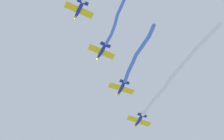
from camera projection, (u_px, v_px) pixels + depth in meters
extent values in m
ellipsoid|color=navy|center=(139.00, 120.00, 94.07)|extent=(3.90, 2.92, 0.84)
sphere|color=yellow|center=(135.00, 126.00, 95.10)|extent=(0.98, 0.98, 0.71)
ellipsoid|color=black|center=(138.00, 121.00, 94.60)|extent=(1.16, 1.02, 0.45)
cube|color=yellow|center=(139.00, 121.00, 94.06)|extent=(4.40, 5.77, 0.11)
cube|color=navy|center=(142.00, 115.00, 93.23)|extent=(1.92, 2.38, 0.09)
cube|color=yellow|center=(142.00, 114.00, 93.63)|extent=(0.84, 0.60, 1.15)
cylinder|color=white|center=(146.00, 110.00, 92.14)|extent=(3.05, 2.44, 0.90)
cylinder|color=white|center=(152.00, 102.00, 90.43)|extent=(3.07, 2.43, 1.20)
cylinder|color=white|center=(160.00, 93.00, 88.59)|extent=(3.14, 2.72, 1.28)
cylinder|color=white|center=(167.00, 83.00, 86.66)|extent=(3.49, 2.49, 1.04)
cylinder|color=white|center=(176.00, 72.00, 84.61)|extent=(3.46, 2.89, 1.30)
cylinder|color=white|center=(185.00, 62.00, 82.65)|extent=(3.07, 2.49, 1.23)
cylinder|color=white|center=(193.00, 53.00, 80.79)|extent=(3.05, 2.36, 1.43)
cylinder|color=white|center=(202.00, 43.00, 79.03)|extent=(2.98, 2.86, 1.00)
cylinder|color=white|center=(213.00, 31.00, 77.16)|extent=(3.42, 2.88, 1.41)
sphere|color=white|center=(143.00, 115.00, 92.96)|extent=(0.87, 0.87, 0.87)
sphere|color=white|center=(149.00, 106.00, 91.33)|extent=(0.87, 0.87, 0.87)
sphere|color=white|center=(156.00, 98.00, 89.53)|extent=(0.87, 0.87, 0.87)
sphere|color=white|center=(164.00, 89.00, 87.66)|extent=(0.87, 0.87, 0.87)
sphere|color=white|center=(171.00, 78.00, 85.66)|extent=(0.87, 0.87, 0.87)
sphere|color=white|center=(180.00, 67.00, 83.56)|extent=(0.87, 0.87, 0.87)
sphere|color=white|center=(189.00, 57.00, 81.75)|extent=(0.87, 0.87, 0.87)
sphere|color=white|center=(197.00, 48.00, 79.84)|extent=(0.87, 0.87, 0.87)
sphere|color=white|center=(208.00, 37.00, 78.23)|extent=(0.87, 0.87, 0.87)
sphere|color=white|center=(219.00, 25.00, 76.09)|extent=(0.87, 0.87, 0.87)
ellipsoid|color=navy|center=(122.00, 88.00, 88.67)|extent=(3.96, 2.80, 0.84)
sphere|color=yellow|center=(118.00, 94.00, 89.72)|extent=(0.98, 0.98, 0.71)
ellipsoid|color=black|center=(121.00, 89.00, 89.20)|extent=(1.17, 1.00, 0.45)
cube|color=yellow|center=(121.00, 89.00, 88.65)|extent=(4.22, 5.85, 0.11)
cube|color=navy|center=(125.00, 82.00, 87.81)|extent=(1.85, 2.40, 0.09)
cube|color=yellow|center=(124.00, 81.00, 88.21)|extent=(0.86, 0.57, 1.15)
cylinder|color=#4C75DB|center=(127.00, 77.00, 86.92)|extent=(2.68, 1.74, 1.02)
cylinder|color=#4C75DB|center=(130.00, 68.00, 85.67)|extent=(2.40, 1.82, 0.84)
cylinder|color=#4C75DB|center=(134.00, 59.00, 84.41)|extent=(2.61, 1.86, 0.93)
cylinder|color=#4C75DB|center=(139.00, 50.00, 83.17)|extent=(2.50, 2.21, 0.90)
cylinder|color=#4C75DB|center=(146.00, 41.00, 81.80)|extent=(2.78, 2.29, 0.97)
cylinder|color=#4C75DB|center=(151.00, 31.00, 80.46)|extent=(2.69, 1.92, 1.11)
sphere|color=#4C75DB|center=(125.00, 81.00, 87.54)|extent=(0.81, 0.81, 0.81)
sphere|color=#4C75DB|center=(128.00, 72.00, 86.30)|extent=(0.81, 0.81, 0.81)
sphere|color=#4C75DB|center=(132.00, 64.00, 85.04)|extent=(0.81, 0.81, 0.81)
sphere|color=#4C75DB|center=(136.00, 55.00, 83.77)|extent=(0.81, 0.81, 0.81)
sphere|color=#4C75DB|center=(142.00, 46.00, 82.57)|extent=(0.81, 0.81, 0.81)
sphere|color=#4C75DB|center=(149.00, 36.00, 81.04)|extent=(0.81, 0.81, 0.81)
sphere|color=#4C75DB|center=(154.00, 25.00, 79.88)|extent=(0.81, 0.81, 0.81)
ellipsoid|color=navy|center=(102.00, 51.00, 83.27)|extent=(3.82, 3.06, 0.84)
sphere|color=yellow|center=(98.00, 58.00, 84.27)|extent=(0.99, 0.99, 0.71)
ellipsoid|color=black|center=(101.00, 52.00, 83.79)|extent=(1.16, 1.05, 0.45)
cube|color=yellow|center=(102.00, 52.00, 83.25)|extent=(4.60, 5.67, 0.11)
cube|color=navy|center=(105.00, 45.00, 82.44)|extent=(1.99, 2.35, 0.09)
cube|color=yellow|center=(105.00, 44.00, 82.84)|extent=(0.82, 0.63, 1.15)
cylinder|color=#4C75DB|center=(109.00, 39.00, 81.65)|extent=(2.39, 1.93, 0.90)
cylinder|color=#4C75DB|center=(113.00, 30.00, 80.70)|extent=(2.28, 1.57, 1.04)
cylinder|color=#4C75DB|center=(116.00, 20.00, 79.75)|extent=(2.49, 1.47, 0.97)
cylinder|color=#4C75DB|center=(120.00, 9.00, 78.51)|extent=(2.64, 1.92, 0.66)
sphere|color=#4C75DB|center=(106.00, 44.00, 82.18)|extent=(0.64, 0.64, 0.64)
sphere|color=#4C75DB|center=(111.00, 35.00, 81.13)|extent=(0.64, 0.64, 0.64)
sphere|color=#4C75DB|center=(115.00, 25.00, 80.28)|extent=(0.64, 0.64, 0.64)
sphere|color=#4C75DB|center=(118.00, 15.00, 79.22)|extent=(0.64, 0.64, 0.64)
sphere|color=#4C75DB|center=(123.00, 3.00, 77.80)|extent=(0.64, 0.64, 0.64)
ellipsoid|color=navy|center=(79.00, 9.00, 77.87)|extent=(3.84, 3.03, 0.84)
sphere|color=yellow|center=(75.00, 17.00, 78.88)|extent=(0.99, 0.99, 0.71)
ellipsoid|color=black|center=(78.00, 11.00, 78.39)|extent=(1.16, 1.04, 0.45)
cube|color=yellow|center=(79.00, 10.00, 77.85)|extent=(4.56, 5.69, 0.11)
cube|color=navy|center=(83.00, 2.00, 77.04)|extent=(1.97, 2.36, 0.09)
cube|color=yellow|center=(83.00, 1.00, 77.44)|extent=(0.83, 0.62, 1.15)
sphere|color=white|center=(83.00, 1.00, 76.77)|extent=(0.89, 0.89, 0.89)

